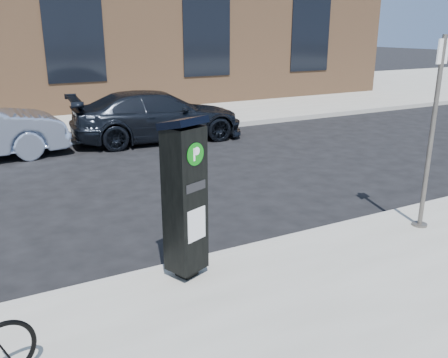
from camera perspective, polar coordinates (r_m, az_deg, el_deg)
ground at (r=6.89m, az=4.81°, el=-8.66°), size 120.00×120.00×0.00m
sidewalk_far at (r=19.68m, az=-18.01°, el=8.13°), size 60.00×12.00×0.15m
curb_near at (r=6.84m, az=4.91°, el=-8.17°), size 60.00×0.12×0.16m
curb_far at (r=13.93m, az=-13.36°, el=4.87°), size 60.00×0.12×0.16m
building at (r=22.44m, az=-20.57°, el=19.44°), size 28.00×10.05×8.25m
parking_kiosk at (r=5.55m, az=-4.73°, el=-2.23°), size 0.57×0.54×1.98m
sign_pole at (r=7.53m, az=23.68°, el=4.72°), size 0.25×0.23×2.82m
bike_rack at (r=4.69m, az=-24.92°, el=-18.28°), size 0.55×0.20×0.56m
car_dark at (r=13.58m, az=-7.94°, el=7.54°), size 4.97×2.38×1.40m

